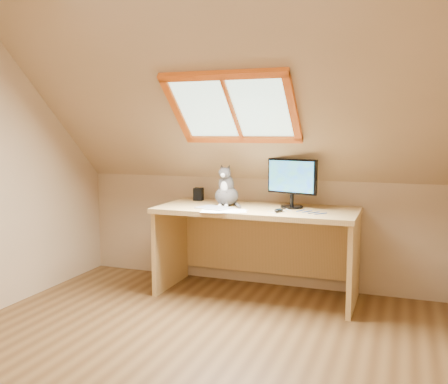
% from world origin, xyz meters
% --- Properties ---
extents(ground, '(3.50, 3.50, 0.00)m').
position_xyz_m(ground, '(0.00, 0.00, 0.00)').
color(ground, brown).
rests_on(ground, ground).
extents(room_shell, '(3.52, 3.52, 2.41)m').
position_xyz_m(room_shell, '(0.00, -0.09, 1.43)').
color(room_shell, tan).
rests_on(room_shell, ground).
extents(desk, '(1.72, 0.75, 0.78)m').
position_xyz_m(desk, '(0.10, 1.45, 0.55)').
color(desk, tan).
rests_on(desk, ground).
extents(monitor, '(0.45, 0.19, 0.42)m').
position_xyz_m(monitor, '(0.39, 1.47, 1.03)').
color(monitor, black).
rests_on(monitor, desk).
extents(cat, '(0.20, 0.25, 0.37)m').
position_xyz_m(cat, '(-0.18, 1.39, 0.92)').
color(cat, '#4A4442').
rests_on(cat, desk).
extents(desk_speaker, '(0.09, 0.09, 0.12)m').
position_xyz_m(desk_speaker, '(-0.55, 1.63, 0.84)').
color(desk_speaker, black).
rests_on(desk_speaker, desk).
extents(graphics_tablet, '(0.33, 0.27, 0.01)m').
position_xyz_m(graphics_tablet, '(-0.22, 1.20, 0.79)').
color(graphics_tablet, '#B2B2B7').
rests_on(graphics_tablet, desk).
extents(mouse, '(0.09, 0.12, 0.03)m').
position_xyz_m(mouse, '(0.34, 1.20, 0.80)').
color(mouse, black).
rests_on(mouse, desk).
extents(papers, '(0.35, 0.30, 0.01)m').
position_xyz_m(papers, '(-0.08, 1.12, 0.79)').
color(papers, white).
rests_on(papers, desk).
extents(cables, '(0.51, 0.26, 0.01)m').
position_xyz_m(cables, '(0.49, 1.26, 0.79)').
color(cables, silver).
rests_on(cables, desk).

